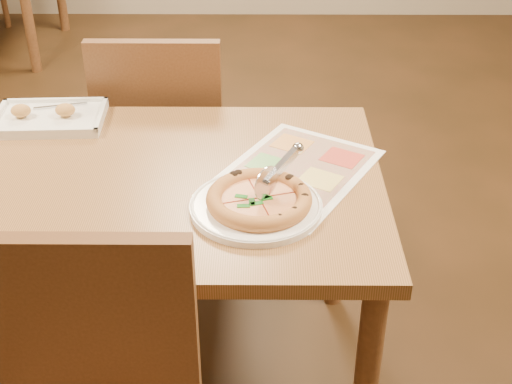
{
  "coord_description": "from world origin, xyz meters",
  "views": [
    {
      "loc": [
        0.33,
        -1.57,
        1.67
      ],
      "look_at": [
        0.32,
        -0.14,
        0.77
      ],
      "focal_mm": 50.0,
      "sensor_mm": 36.0,
      "label": 1
    }
  ],
  "objects_px": {
    "pizza": "(259,199)",
    "menu": "(294,172)",
    "chair_far": "(162,125)",
    "dining_table": "(133,206)",
    "appetizer_tray": "(49,118)",
    "pizza_cutter": "(277,171)",
    "plate": "(256,207)"
  },
  "relations": [
    {
      "from": "pizza",
      "to": "menu",
      "type": "bearing_deg",
      "value": 62.5
    },
    {
      "from": "pizza",
      "to": "chair_far",
      "type": "bearing_deg",
      "value": 113.97
    },
    {
      "from": "dining_table",
      "to": "menu",
      "type": "distance_m",
      "value": 0.43
    },
    {
      "from": "pizza",
      "to": "menu",
      "type": "relative_size",
      "value": 0.56
    },
    {
      "from": "chair_far",
      "to": "appetizer_tray",
      "type": "bearing_deg",
      "value": 44.66
    },
    {
      "from": "dining_table",
      "to": "pizza",
      "type": "relative_size",
      "value": 5.12
    },
    {
      "from": "appetizer_tray",
      "to": "menu",
      "type": "xyz_separation_m",
      "value": [
        0.71,
        -0.29,
        -0.01
      ]
    },
    {
      "from": "chair_far",
      "to": "pizza_cutter",
      "type": "bearing_deg",
      "value": 117.62
    },
    {
      "from": "chair_far",
      "to": "pizza_cutter",
      "type": "xyz_separation_m",
      "value": [
        0.37,
        -0.71,
        0.24
      ]
    },
    {
      "from": "dining_table",
      "to": "plate",
      "type": "xyz_separation_m",
      "value": [
        0.32,
        -0.14,
        0.09
      ]
    },
    {
      "from": "plate",
      "to": "appetizer_tray",
      "type": "relative_size",
      "value": 0.97
    },
    {
      "from": "menu",
      "to": "pizza_cutter",
      "type": "bearing_deg",
      "value": -108.6
    },
    {
      "from": "chair_far",
      "to": "plate",
      "type": "xyz_separation_m",
      "value": [
        0.32,
        -0.75,
        0.16
      ]
    },
    {
      "from": "dining_table",
      "to": "chair_far",
      "type": "distance_m",
      "value": 0.61
    },
    {
      "from": "chair_far",
      "to": "pizza",
      "type": "bearing_deg",
      "value": 113.97
    },
    {
      "from": "plate",
      "to": "pizza",
      "type": "relative_size",
      "value": 1.25
    },
    {
      "from": "pizza_cutter",
      "to": "plate",
      "type": "bearing_deg",
      "value": 162.74
    },
    {
      "from": "pizza",
      "to": "menu",
      "type": "distance_m",
      "value": 0.2
    },
    {
      "from": "pizza",
      "to": "appetizer_tray",
      "type": "height_order",
      "value": "appetizer_tray"
    },
    {
      "from": "pizza_cutter",
      "to": "chair_far",
      "type": "bearing_deg",
      "value": 68.17
    },
    {
      "from": "pizza",
      "to": "pizza_cutter",
      "type": "distance_m",
      "value": 0.08
    },
    {
      "from": "plate",
      "to": "appetizer_tray",
      "type": "height_order",
      "value": "appetizer_tray"
    },
    {
      "from": "chair_far",
      "to": "plate",
      "type": "height_order",
      "value": "chair_far"
    },
    {
      "from": "appetizer_tray",
      "to": "pizza_cutter",
      "type": "bearing_deg",
      "value": -32.93
    },
    {
      "from": "appetizer_tray",
      "to": "menu",
      "type": "height_order",
      "value": "appetizer_tray"
    },
    {
      "from": "plate",
      "to": "menu",
      "type": "bearing_deg",
      "value": 60.64
    },
    {
      "from": "dining_table",
      "to": "pizza",
      "type": "distance_m",
      "value": 0.38
    },
    {
      "from": "chair_far",
      "to": "menu",
      "type": "relative_size",
      "value": 1.03
    },
    {
      "from": "plate",
      "to": "pizza",
      "type": "xyz_separation_m",
      "value": [
        0.01,
        0.0,
        0.02
      ]
    },
    {
      "from": "pizza_cutter",
      "to": "appetizer_tray",
      "type": "height_order",
      "value": "pizza_cutter"
    },
    {
      "from": "chair_far",
      "to": "appetizer_tray",
      "type": "height_order",
      "value": "chair_far"
    },
    {
      "from": "dining_table",
      "to": "pizza",
      "type": "height_order",
      "value": "pizza"
    }
  ]
}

